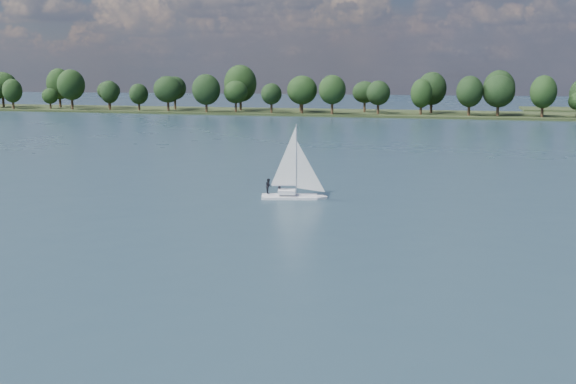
# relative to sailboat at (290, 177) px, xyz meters

# --- Properties ---
(ground) EXTENTS (700.00, 700.00, 0.00)m
(ground) POSITION_rel_sailboat_xyz_m (-11.85, 51.48, -2.46)
(ground) COLOR #233342
(ground) RESTS_ON ground
(far_shore) EXTENTS (660.00, 40.00, 1.50)m
(far_shore) POSITION_rel_sailboat_xyz_m (-11.85, 163.48, -2.46)
(far_shore) COLOR black
(far_shore) RESTS_ON ground
(sailboat) EXTENTS (6.94, 3.47, 8.80)m
(sailboat) POSITION_rel_sailboat_xyz_m (0.00, 0.00, 0.00)
(sailboat) COLOR silver
(sailboat) RESTS_ON ground
(treeline) EXTENTS (562.50, 74.18, 18.72)m
(treeline) POSITION_rel_sailboat_xyz_m (-17.86, 160.06, 5.68)
(treeline) COLOR black
(treeline) RESTS_ON ground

